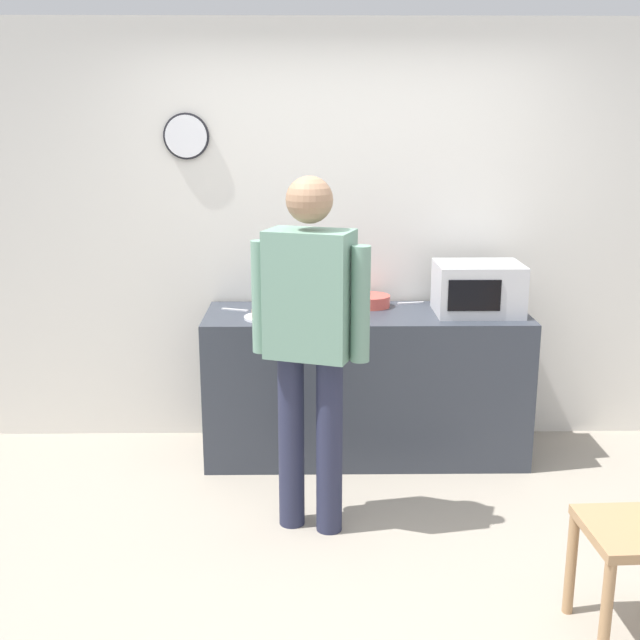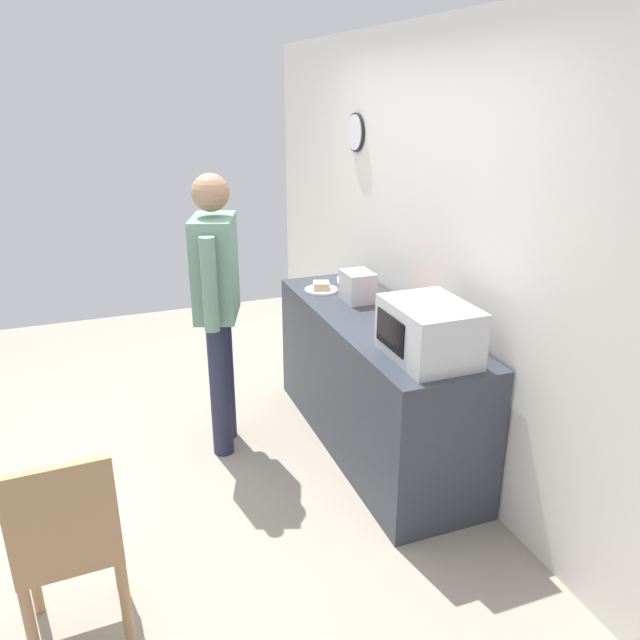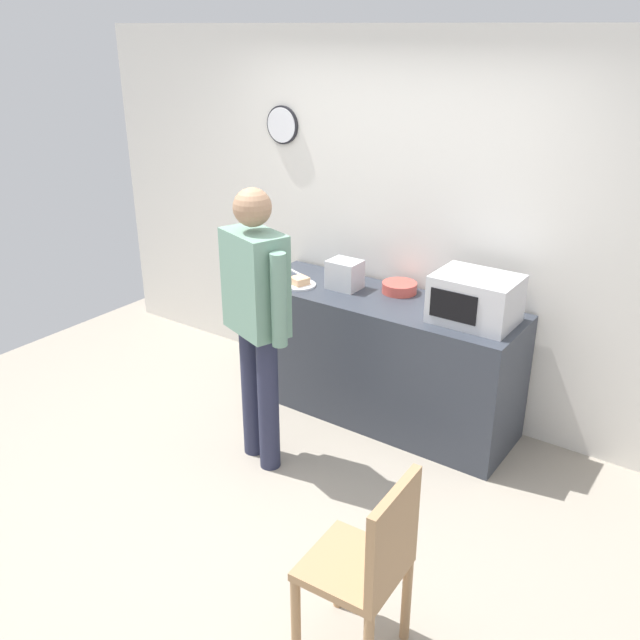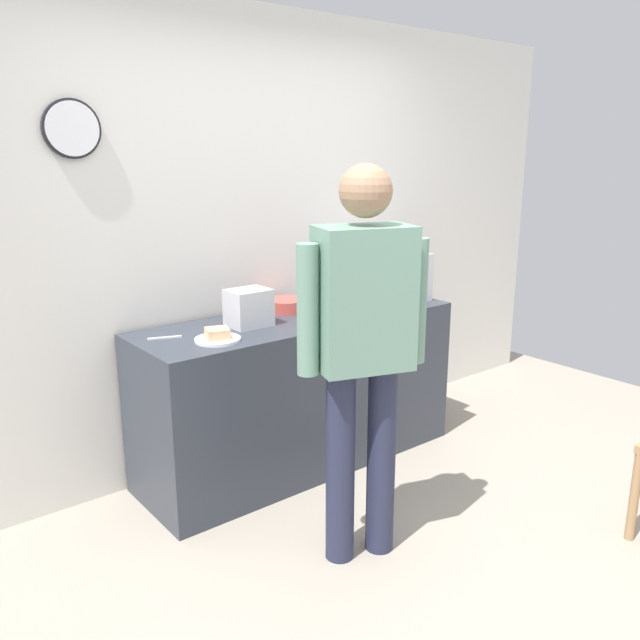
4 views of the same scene
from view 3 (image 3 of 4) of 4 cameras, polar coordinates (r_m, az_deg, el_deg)
The scene contains 11 objects.
ground_plane at distance 4.26m, azimuth -5.37°, elevation -14.21°, with size 6.00×6.00×0.00m, color #9E9384.
back_wall at distance 4.87m, azimuth 6.33°, elevation 7.92°, with size 5.40×0.13×2.60m.
kitchen_counter at distance 4.80m, azimuth 5.06°, elevation -3.18°, with size 1.92×0.62×0.90m, color #333842.
microwave at distance 4.29m, azimuth 12.82°, elevation 1.73°, with size 0.50×0.39×0.30m.
sandwich_plate at distance 4.82m, azimuth -1.72°, elevation 3.10°, with size 0.23×0.23×0.07m.
salad_bowl at distance 4.73m, azimuth 6.64°, elevation 2.71°, with size 0.24×0.24×0.07m, color #C64C42.
toaster at distance 4.76m, azimuth 2.07°, elevation 3.82°, with size 0.22×0.18×0.20m, color silver.
fork_utensil at distance 5.09m, azimuth -2.03°, elevation 3.99°, with size 0.17×0.02×0.01m, color silver.
spoon_utensil at distance 4.70m, azimuth 9.84°, elevation 1.96°, with size 0.17×0.02×0.01m, color silver.
person_standing at distance 4.05m, azimuth -5.32°, elevation 0.83°, with size 0.56×0.36×1.77m.
wooden_chair at distance 3.04m, azimuth 4.11°, elevation -19.60°, with size 0.42×0.42×0.94m.
Camera 3 is at (2.24, -2.52, 2.59)m, focal length 38.41 mm.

